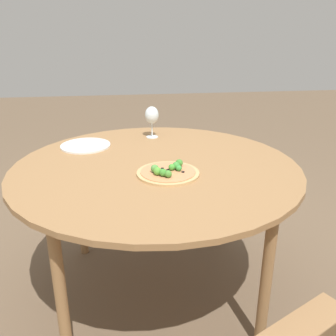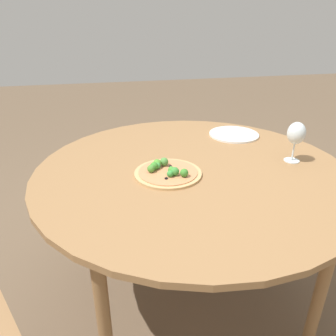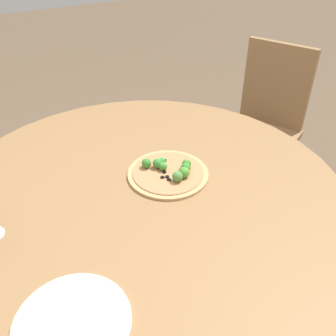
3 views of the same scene
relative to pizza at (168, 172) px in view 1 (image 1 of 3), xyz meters
The scene contains 5 objects.
ground_plane 0.77m from the pizza, 160.98° to the right, with size 12.00×12.00×0.00m, color brown.
dining_table 0.15m from the pizza, 160.98° to the right, with size 1.39×1.39×0.75m.
pizza is the anchor object (origin of this frame).
wine_glass 0.61m from the pizza, behind, with size 0.08×0.08×0.19m.
plate_near 0.62m from the pizza, 139.03° to the right, with size 0.28×0.28×0.01m.
Camera 1 is at (1.69, -0.16, 1.40)m, focal length 40.00 mm.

